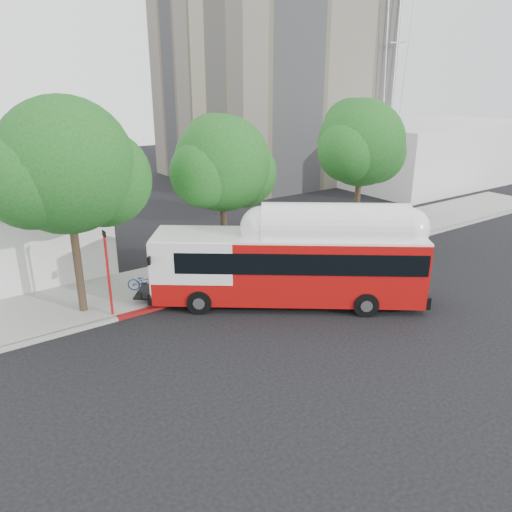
{
  "coord_description": "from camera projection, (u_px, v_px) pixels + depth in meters",
  "views": [
    {
      "loc": [
        -14.47,
        -16.24,
        10.35
      ],
      "look_at": [
        -0.97,
        3.0,
        1.88
      ],
      "focal_mm": 35.0,
      "sensor_mm": 36.0,
      "label": 1
    }
  ],
  "objects": [
    {
      "name": "signal_pole",
      "position": [
        108.0,
        274.0,
        22.07
      ],
      "size": [
        0.12,
        0.39,
        4.11
      ],
      "color": "red",
      "rests_on": "ground"
    },
    {
      "name": "horizon_block",
      "position": [
        429.0,
        152.0,
        51.35
      ],
      "size": [
        20.0,
        12.0,
        6.0
      ],
      "primitive_type": "cube",
      "color": "silver",
      "rests_on": "ground"
    },
    {
      "name": "curb_strip",
      "position": [
        261.0,
        279.0,
        26.81
      ],
      "size": [
        60.0,
        0.3,
        0.15
      ],
      "primitive_type": "cube",
      "color": "gray",
      "rests_on": "ground"
    },
    {
      "name": "sidewalk",
      "position": [
        235.0,
        265.0,
        28.81
      ],
      "size": [
        60.0,
        5.0,
        0.15
      ],
      "primitive_type": "cube",
      "color": "gray",
      "rests_on": "ground"
    },
    {
      "name": "street_tree_right",
      "position": [
        365.0,
        146.0,
        31.33
      ],
      "size": [
        6.21,
        5.4,
        9.18
      ],
      "color": "#2D2116",
      "rests_on": "ground"
    },
    {
      "name": "transit_bus",
      "position": [
        290.0,
        267.0,
        23.56
      ],
      "size": [
        12.19,
        9.98,
        4.0
      ],
      "rotation": [
        0.0,
        0.0,
        -0.65
      ],
      "color": "#A60C0B",
      "rests_on": "ground"
    },
    {
      "name": "street_tree_mid",
      "position": [
        228.0,
        166.0,
        26.18
      ],
      "size": [
        5.75,
        5.0,
        8.62
      ],
      "color": "#2D2116",
      "rests_on": "ground"
    },
    {
      "name": "ground",
      "position": [
        309.0,
        306.0,
        23.83
      ],
      "size": [
        120.0,
        120.0,
        0.0
      ],
      "primitive_type": "plane",
      "color": "black",
      "rests_on": "ground"
    },
    {
      "name": "street_tree_left",
      "position": [
        77.0,
        170.0,
        21.27
      ],
      "size": [
        6.67,
        5.8,
        9.74
      ],
      "color": "#2D2116",
      "rests_on": "ground"
    },
    {
      "name": "red_curb_segment",
      "position": [
        213.0,
        292.0,
        25.19
      ],
      "size": [
        10.0,
        0.32,
        0.16
      ],
      "primitive_type": "cube",
      "color": "maroon",
      "rests_on": "ground"
    }
  ]
}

